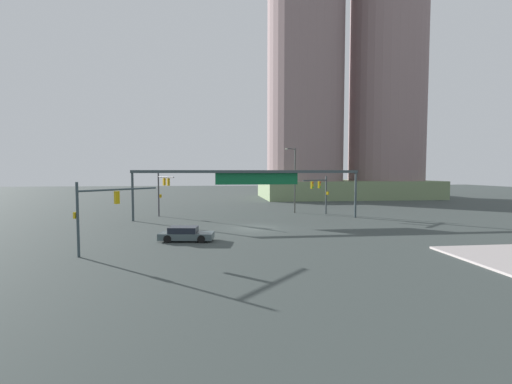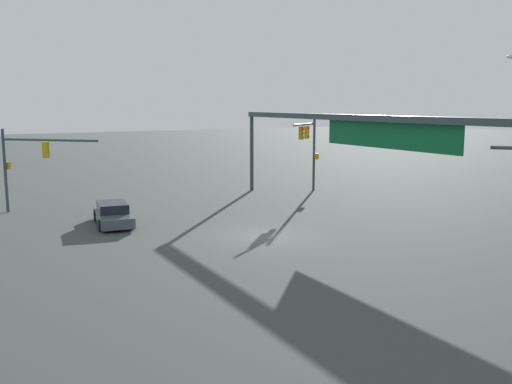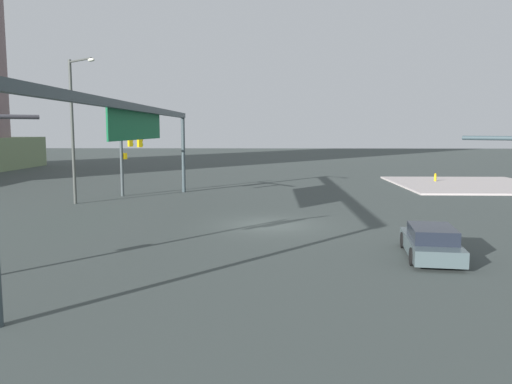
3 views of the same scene
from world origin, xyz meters
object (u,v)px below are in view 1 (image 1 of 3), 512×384
Objects in this scene: traffic_signal_opposite_side at (162,187)px; traffic_signal_cross_street at (99,205)px; traffic_signal_near_corner at (321,189)px; sedan_car_approaching at (186,234)px; streetlamp_curved_arm at (294,176)px.

traffic_signal_opposite_side is 1.11× the size of traffic_signal_cross_street.
traffic_signal_near_corner is 29.73m from traffic_signal_cross_street.
traffic_signal_near_corner is 0.92× the size of traffic_signal_opposite_side.
traffic_signal_near_corner is 1.12× the size of sedan_car_approaching.
traffic_signal_cross_street is at bearing 3.26° from traffic_signal_near_corner.
traffic_signal_opposite_side is at bearing -41.62° from streetlamp_curved_arm.
traffic_signal_cross_street is 29.35m from streetlamp_curved_arm.
streetlamp_curved_arm is at bearing 63.09° from traffic_signal_opposite_side.
traffic_signal_opposite_side is 1.22× the size of sedan_car_approaching.
traffic_signal_opposite_side reaches higher than sedan_car_approaching.
sedan_car_approaching is (-16.68, -15.89, -2.97)m from traffic_signal_near_corner.
traffic_signal_cross_street is 7.37m from sedan_car_approaching.
traffic_signal_near_corner is 4.40m from streetlamp_curved_arm.
traffic_signal_cross_street is 1.10× the size of sedan_car_approaching.
traffic_signal_cross_street reaches higher than sedan_car_approaching.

